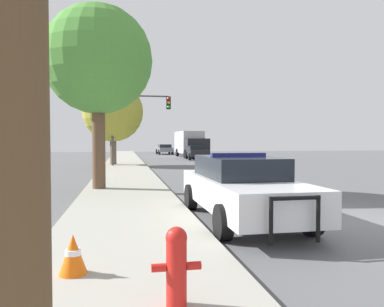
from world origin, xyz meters
name	(u,v)px	position (x,y,z in m)	size (l,w,h in m)	color
ground_plane	(353,221)	(0.00, 0.00, 0.00)	(110.00, 110.00, 0.00)	#565659
sidewalk_left	(129,228)	(-5.10, 0.00, 0.07)	(3.00, 110.00, 0.13)	#99968C
police_car	(241,187)	(-2.52, 0.57, 0.79)	(2.08, 5.26, 1.57)	white
fire_hydrant	(176,264)	(-4.67, -3.94, 0.57)	(0.52, 0.23, 0.83)	red
traffic_light	(137,114)	(-4.28, 18.78, 3.70)	(4.15, 0.35, 5.01)	#424247
car_background_oncoming	(197,152)	(1.91, 28.28, 0.74)	(2.21, 4.80, 1.37)	black
car_background_distant	(164,149)	(0.30, 42.91, 0.73)	(2.09, 4.53, 1.35)	slate
box_truck	(190,143)	(2.33, 34.29, 1.57)	(2.83, 8.07, 2.91)	black
tree_sidewalk_near	(98,61)	(-6.08, 6.10, 4.72)	(3.88, 3.88, 6.57)	brown
tree_sidewalk_mid	(113,112)	(-5.93, 19.97, 3.94)	(4.36, 4.36, 6.01)	brown
traffic_cone	(73,254)	(-5.85, -2.77, 0.39)	(0.36, 0.36, 0.52)	orange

